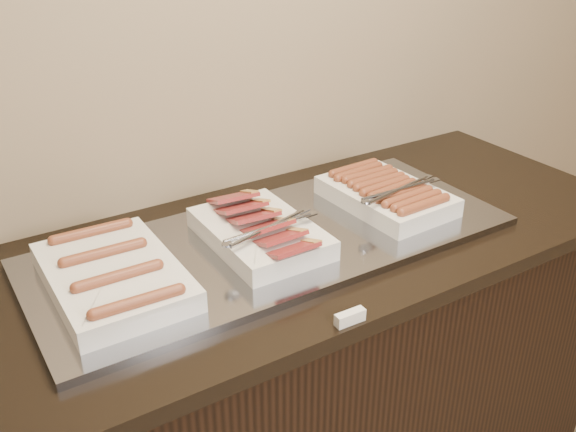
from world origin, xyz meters
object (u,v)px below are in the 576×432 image
object	(u,v)px
dish_left	(113,275)
dish_right	(387,193)
warming_tray	(275,241)
counter	(271,385)
dish_center	(260,231)

from	to	relation	value
dish_left	dish_right	bearing A→B (deg)	-0.07
dish_left	dish_right	size ratio (longest dim) A/B	1.10
warming_tray	dish_left	size ratio (longest dim) A/B	3.05
counter	dish_right	distance (m)	0.62
counter	dish_center	xyz separation A→B (m)	(-0.03, -0.00, 0.50)
counter	dish_right	world-z (taller)	dish_right
dish_left	dish_center	bearing A→B (deg)	-0.45
dish_left	dish_center	world-z (taller)	dish_center
dish_center	dish_left	bearing A→B (deg)	179.81
counter	warming_tray	world-z (taller)	warming_tray
warming_tray	dish_center	world-z (taller)	dish_center
warming_tray	dish_right	size ratio (longest dim) A/B	3.36
dish_left	dish_right	distance (m)	0.76
dish_right	dish_left	bearing A→B (deg)	177.20
counter	dish_left	world-z (taller)	dish_left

